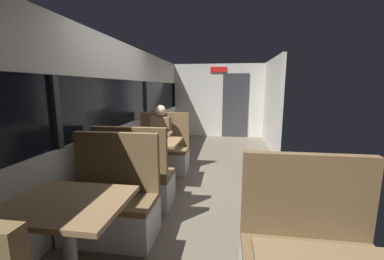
{
  "coord_description": "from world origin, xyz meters",
  "views": [
    {
      "loc": [
        0.29,
        -3.63,
        1.58
      ],
      "look_at": [
        -0.32,
        0.6,
        0.82
      ],
      "focal_mm": 22.66,
      "sensor_mm": 36.0,
      "label": 1
    }
  ],
  "objects_px": {
    "bench_mid_window_facing_entry": "(163,154)",
    "bench_mid_window_facing_end": "(136,182)",
    "seated_passenger": "(162,144)",
    "coffee_cup_primary": "(151,138)",
    "bench_near_window_facing_entry": "(112,207)",
    "dining_table_near_window": "(66,213)",
    "dining_table_mid_window": "(151,147)"
  },
  "relations": [
    {
      "from": "bench_near_window_facing_entry",
      "to": "coffee_cup_primary",
      "type": "xyz_separation_m",
      "value": [
        -0.0,
        1.39,
        0.46
      ]
    },
    {
      "from": "dining_table_mid_window",
      "to": "bench_mid_window_facing_entry",
      "type": "bearing_deg",
      "value": 90.0
    },
    {
      "from": "dining_table_mid_window",
      "to": "seated_passenger",
      "type": "xyz_separation_m",
      "value": [
        0.0,
        0.63,
        -0.1
      ]
    },
    {
      "from": "dining_table_mid_window",
      "to": "bench_mid_window_facing_end",
      "type": "relative_size",
      "value": 0.82
    },
    {
      "from": "bench_mid_window_facing_end",
      "to": "coffee_cup_primary",
      "type": "distance_m",
      "value": 0.83
    },
    {
      "from": "bench_mid_window_facing_end",
      "to": "bench_mid_window_facing_entry",
      "type": "bearing_deg",
      "value": 90.0
    },
    {
      "from": "dining_table_mid_window",
      "to": "coffee_cup_primary",
      "type": "distance_m",
      "value": 0.15
    },
    {
      "from": "seated_passenger",
      "to": "coffee_cup_primary",
      "type": "relative_size",
      "value": 14.0
    },
    {
      "from": "seated_passenger",
      "to": "coffee_cup_primary",
      "type": "bearing_deg",
      "value": -90.41
    },
    {
      "from": "bench_mid_window_facing_entry",
      "to": "seated_passenger",
      "type": "distance_m",
      "value": 0.22
    },
    {
      "from": "bench_mid_window_facing_end",
      "to": "bench_mid_window_facing_entry",
      "type": "xyz_separation_m",
      "value": [
        0.0,
        1.4,
        0.0
      ]
    },
    {
      "from": "dining_table_near_window",
      "to": "bench_mid_window_facing_end",
      "type": "relative_size",
      "value": 0.82
    },
    {
      "from": "seated_passenger",
      "to": "dining_table_near_window",
      "type": "bearing_deg",
      "value": -90.0
    },
    {
      "from": "coffee_cup_primary",
      "to": "dining_table_mid_window",
      "type": "bearing_deg",
      "value": 57.24
    },
    {
      "from": "bench_near_window_facing_entry",
      "to": "bench_mid_window_facing_entry",
      "type": "xyz_separation_m",
      "value": [
        0.0,
        2.1,
        0.0
      ]
    },
    {
      "from": "bench_near_window_facing_entry",
      "to": "dining_table_mid_window",
      "type": "xyz_separation_m",
      "value": [
        0.0,
        1.4,
        0.31
      ]
    },
    {
      "from": "bench_mid_window_facing_entry",
      "to": "bench_mid_window_facing_end",
      "type": "bearing_deg",
      "value": -90.0
    },
    {
      "from": "bench_mid_window_facing_end",
      "to": "dining_table_mid_window",
      "type": "bearing_deg",
      "value": 90.0
    },
    {
      "from": "dining_table_mid_window",
      "to": "bench_mid_window_facing_end",
      "type": "bearing_deg",
      "value": -90.0
    },
    {
      "from": "bench_mid_window_facing_entry",
      "to": "coffee_cup_primary",
      "type": "bearing_deg",
      "value": -90.37
    },
    {
      "from": "bench_mid_window_facing_entry",
      "to": "seated_passenger",
      "type": "height_order",
      "value": "seated_passenger"
    },
    {
      "from": "bench_near_window_facing_entry",
      "to": "bench_mid_window_facing_entry",
      "type": "height_order",
      "value": "same"
    },
    {
      "from": "dining_table_near_window",
      "to": "bench_near_window_facing_entry",
      "type": "height_order",
      "value": "bench_near_window_facing_entry"
    },
    {
      "from": "bench_near_window_facing_entry",
      "to": "bench_mid_window_facing_end",
      "type": "bearing_deg",
      "value": 90.0
    },
    {
      "from": "bench_mid_window_facing_end",
      "to": "coffee_cup_primary",
      "type": "xyz_separation_m",
      "value": [
        -0.0,
        0.69,
        0.46
      ]
    },
    {
      "from": "bench_near_window_facing_entry",
      "to": "seated_passenger",
      "type": "height_order",
      "value": "seated_passenger"
    },
    {
      "from": "seated_passenger",
      "to": "coffee_cup_primary",
      "type": "xyz_separation_m",
      "value": [
        -0.0,
        -0.63,
        0.25
      ]
    },
    {
      "from": "dining_table_mid_window",
      "to": "bench_near_window_facing_entry",
      "type": "bearing_deg",
      "value": -90.0
    },
    {
      "from": "bench_mid_window_facing_entry",
      "to": "bench_near_window_facing_entry",
      "type": "bearing_deg",
      "value": -90.0
    },
    {
      "from": "bench_near_window_facing_entry",
      "to": "coffee_cup_primary",
      "type": "relative_size",
      "value": 12.22
    },
    {
      "from": "coffee_cup_primary",
      "to": "bench_mid_window_facing_end",
      "type": "bearing_deg",
      "value": -89.62
    },
    {
      "from": "dining_table_mid_window",
      "to": "coffee_cup_primary",
      "type": "bearing_deg",
      "value": -122.76
    }
  ]
}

